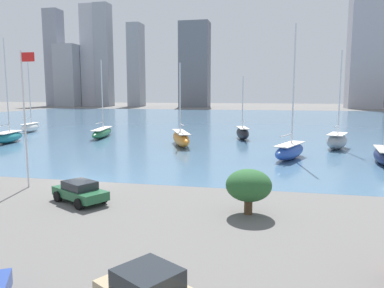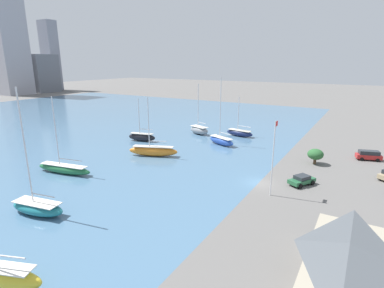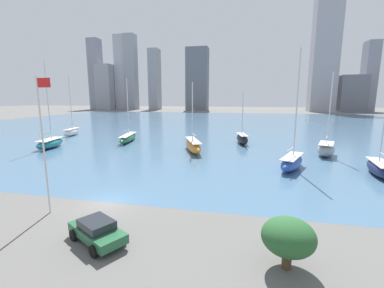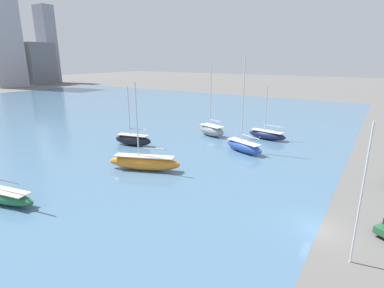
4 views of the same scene
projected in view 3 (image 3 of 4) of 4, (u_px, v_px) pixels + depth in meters
ground_plane at (108, 202)px, 23.04m from camera, size 500.00×500.00×0.00m
harbor_water at (213, 124)px, 90.32m from camera, size 180.00×140.00×0.00m
flag_pole at (44, 141)px, 19.95m from camera, size 1.24×0.14×10.87m
yard_shrub at (288, 237)px, 13.85m from camera, size 2.88×2.88×2.88m
distant_city_skyline at (211, 73)px, 185.48m from camera, size 205.42×19.76×74.52m
sailboat_navy at (380, 168)px, 30.87m from camera, size 3.04×7.64×10.11m
sailboat_teal at (50, 143)px, 47.79m from camera, size 3.94×7.91×15.79m
sailboat_green at (128, 138)px, 54.69m from camera, size 3.90×10.91×13.18m
sailboat_blue at (292, 162)px, 33.45m from camera, size 4.69×7.76×15.31m
sailboat_orange at (193, 145)px, 44.51m from camera, size 5.59×10.06×11.90m
sailboat_gray at (326, 149)px, 41.25m from camera, size 4.26×6.62×13.23m
sailboat_black at (242, 139)px, 52.17m from camera, size 3.34×7.16×10.27m
sailboat_white at (72, 131)px, 63.51m from camera, size 3.08×7.46×14.36m
parked_sedan_green at (97, 230)px, 16.58m from camera, size 4.73×3.79×1.53m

